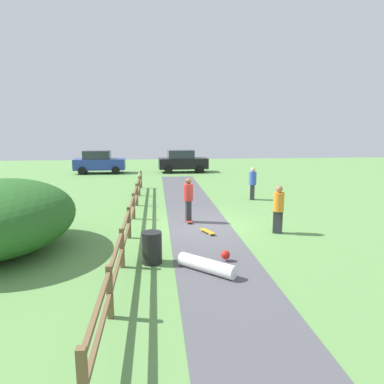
{
  "coord_description": "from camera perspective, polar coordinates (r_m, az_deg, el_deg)",
  "views": [
    {
      "loc": [
        -1.65,
        -12.9,
        3.72
      ],
      "look_at": [
        -0.1,
        1.84,
        1.0
      ],
      "focal_mm": 32.29,
      "sensor_mm": 36.0,
      "label": 1
    }
  ],
  "objects": [
    {
      "name": "bystander_blue",
      "position": [
        18.52,
        9.98,
        1.64
      ],
      "size": [
        0.5,
        0.5,
        1.72
      ],
      "color": "#2D2D33",
      "rests_on": "ground_plane"
    },
    {
      "name": "asphalt_path",
      "position": [
        13.53,
        1.22,
        -5.52
      ],
      "size": [
        2.4,
        28.0,
        0.02
      ],
      "primitive_type": "cube",
      "color": "#515156",
      "rests_on": "ground_plane"
    },
    {
      "name": "wooden_fence",
      "position": [
        13.29,
        -9.97,
        -3.04
      ],
      "size": [
        0.12,
        18.12,
        1.1
      ],
      "color": "brown",
      "rests_on": "ground_plane"
    },
    {
      "name": "skater_riding",
      "position": [
        13.76,
        -0.61,
        -0.95
      ],
      "size": [
        0.41,
        0.81,
        1.78
      ],
      "color": "#B23326",
      "rests_on": "asphalt_path"
    },
    {
      "name": "ground_plane",
      "position": [
        13.53,
        1.22,
        -5.56
      ],
      "size": [
        60.0,
        60.0,
        0.0
      ],
      "primitive_type": "plane",
      "color": "#60934C"
    },
    {
      "name": "skater_fallen",
      "position": [
        9.29,
        2.66,
        -11.87
      ],
      "size": [
        1.52,
        1.53,
        0.36
      ],
      "color": "white",
      "rests_on": "asphalt_path"
    },
    {
      "name": "parked_car_blue",
      "position": [
        30.29,
        -15.09,
        4.82
      ],
      "size": [
        4.25,
        2.11,
        1.92
      ],
      "color": "#283D99",
      "rests_on": "ground_plane"
    },
    {
      "name": "parked_car_black",
      "position": [
        30.01,
        -1.58,
        5.12
      ],
      "size": [
        4.28,
        2.18,
        1.92
      ],
      "color": "black",
      "rests_on": "ground_plane"
    },
    {
      "name": "skateboard_loose",
      "position": [
        12.5,
        2.55,
        -6.5
      ],
      "size": [
        0.5,
        0.81,
        0.08
      ],
      "color": "#BF8C19",
      "rests_on": "asphalt_path"
    },
    {
      "name": "bystander_orange",
      "position": [
        12.72,
        14.08,
        -2.45
      ],
      "size": [
        0.51,
        0.51,
        1.74
      ],
      "color": "#2D2D33",
      "rests_on": "ground_plane"
    },
    {
      "name": "trash_bin",
      "position": [
        9.83,
        -6.64,
        -9.1
      ],
      "size": [
        0.56,
        0.56,
        0.9
      ],
      "primitive_type": "cylinder",
      "color": "black",
      "rests_on": "ground_plane"
    },
    {
      "name": "bush_large",
      "position": [
        11.94,
        -29.18,
        -3.55
      ],
      "size": [
        4.34,
        5.2,
        2.23
      ],
      "primitive_type": "ellipsoid",
      "color": "#286023",
      "rests_on": "ground_plane"
    }
  ]
}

